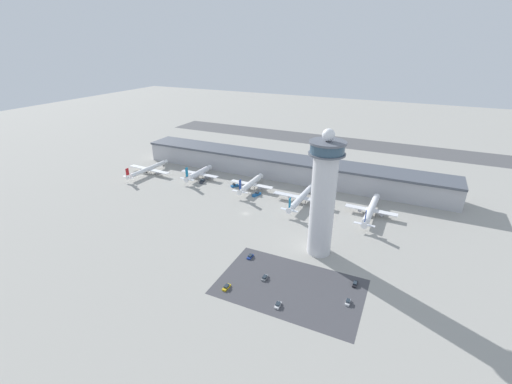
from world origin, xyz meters
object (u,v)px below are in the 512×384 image
at_px(control_tower, 323,195).
at_px(car_grey_coupe, 278,305).
at_px(car_black_suv, 227,287).
at_px(service_truck_baggage, 235,186).
at_px(service_truck_water, 257,194).
at_px(car_blue_compact, 250,256).
at_px(service_truck_fuel, 325,208).
at_px(airplane_gate_echo, 371,210).
at_px(car_red_hatchback, 265,278).
at_px(airplane_gate_charlie, 251,184).
at_px(car_white_wagon, 355,284).
at_px(car_navy_sedan, 348,302).
at_px(airplane_gate_delta, 301,198).
at_px(service_truck_catering, 202,181).
at_px(airplane_gate_alpha, 148,169).
at_px(airplane_gate_bravo, 199,173).

distance_m(control_tower, car_grey_coupe, 56.19).
bearing_deg(car_black_suv, service_truck_baggage, 116.71).
height_order(service_truck_water, car_blue_compact, service_truck_water).
height_order(service_truck_fuel, car_blue_compact, service_truck_fuel).
bearing_deg(airplane_gate_echo, service_truck_water, -178.27).
relative_size(airplane_gate_echo, car_red_hatchback, 9.77).
bearing_deg(service_truck_fuel, service_truck_water, 178.48).
distance_m(airplane_gate_charlie, car_red_hatchback, 103.63).
bearing_deg(car_white_wagon, car_blue_compact, -178.87).
bearing_deg(car_blue_compact, car_red_hatchback, -42.34).
bearing_deg(car_navy_sedan, control_tower, 124.12).
distance_m(control_tower, car_navy_sedan, 50.08).
relative_size(airplane_gate_echo, car_white_wagon, 9.43).
xyz_separation_m(airplane_gate_charlie, service_truck_fuel, (58.02, -9.02, -3.43)).
bearing_deg(car_blue_compact, airplane_gate_delta, 87.13).
height_order(service_truck_catering, car_grey_coupe, service_truck_catering).
height_order(airplane_gate_alpha, airplane_gate_echo, airplane_gate_echo).
relative_size(service_truck_fuel, car_red_hatchback, 1.82).
xyz_separation_m(car_navy_sedan, car_black_suv, (-50.75, -13.46, -0.03)).
height_order(airplane_gate_echo, car_grey_coupe, airplane_gate_echo).
xyz_separation_m(airplane_gate_alpha, airplane_gate_charlie, (90.71, 6.54, 0.46)).
distance_m(service_truck_fuel, car_red_hatchback, 81.37).
bearing_deg(airplane_gate_alpha, car_grey_coupe, -32.35).
height_order(car_black_suv, car_blue_compact, car_black_suv).
bearing_deg(service_truck_catering, car_grey_coupe, -44.19).
bearing_deg(airplane_gate_alpha, car_navy_sedan, -24.89).
height_order(airplane_gate_charlie, car_grey_coupe, airplane_gate_charlie).
distance_m(airplane_gate_delta, car_white_wagon, 85.34).
bearing_deg(car_black_suv, airplane_gate_bravo, 128.94).
relative_size(airplane_gate_alpha, airplane_gate_echo, 1.00).
height_order(control_tower, car_red_hatchback, control_tower).
height_order(service_truck_fuel, car_grey_coupe, service_truck_fuel).
relative_size(car_navy_sedan, car_red_hatchback, 0.89).
relative_size(service_truck_fuel, car_black_suv, 1.75).
bearing_deg(car_white_wagon, airplane_gate_delta, 124.73).
relative_size(airplane_gate_charlie, car_red_hatchback, 7.71).
relative_size(airplane_gate_delta, service_truck_catering, 5.91).
relative_size(service_truck_baggage, car_grey_coupe, 1.42).
bearing_deg(service_truck_fuel, airplane_gate_delta, 172.04).
distance_m(control_tower, service_truck_catering, 124.62).
bearing_deg(service_truck_water, service_truck_catering, 175.02).
xyz_separation_m(car_red_hatchback, car_blue_compact, (-13.55, 12.34, 0.00)).
bearing_deg(airplane_gate_echo, service_truck_fuel, -172.51).
bearing_deg(airplane_gate_delta, car_black_suv, -91.60).
relative_size(airplane_gate_alpha, service_truck_fuel, 5.36).
xyz_separation_m(airplane_gate_echo, service_truck_fuel, (-27.86, -3.66, -3.11)).
bearing_deg(service_truck_catering, control_tower, -26.81).
xyz_separation_m(airplane_gate_bravo, car_white_wagon, (136.95, -79.34, -3.62)).
distance_m(service_truck_baggage, service_truck_water, 23.04).
xyz_separation_m(airplane_gate_alpha, service_truck_water, (99.06, -1.16, -3.13)).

